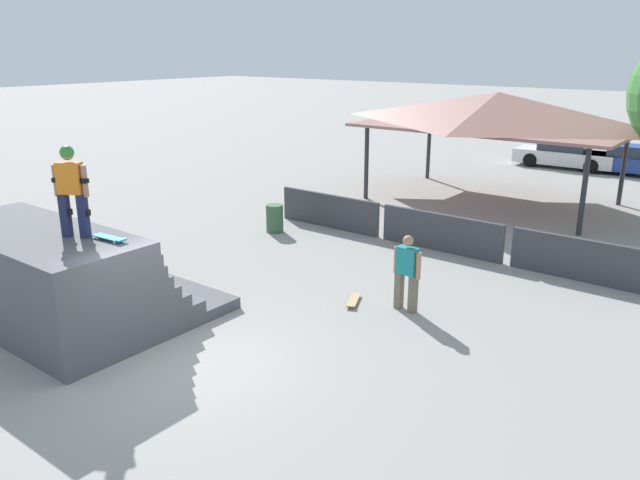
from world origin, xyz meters
TOP-DOWN VIEW (x-y plane):
  - ground_plane at (0.00, 0.00)m, footprint 160.00×160.00m
  - quarter_pipe_ramp at (-3.43, -0.24)m, footprint 5.05×4.11m
  - skater_on_deck at (-2.42, -0.28)m, footprint 0.72×0.50m
  - skateboard_on_deck at (-1.70, -0.04)m, footprint 0.81×0.25m
  - bystander_walking at (1.97, 4.56)m, footprint 0.68×0.26m
  - skateboard_on_ground at (0.87, 4.18)m, footprint 0.53×0.83m
  - barrier_fence at (0.65, 8.69)m, footprint 11.33×0.12m
  - pavilion_shelter at (-0.60, 14.98)m, footprint 9.06×5.59m
  - trash_bin at (-4.21, 7.26)m, footprint 0.52×0.52m
  - parked_car_white at (-0.61, 23.49)m, footprint 4.51×1.86m
  - parked_car_blue at (2.42, 23.64)m, footprint 4.44×1.80m

SIDE VIEW (x-z plane):
  - ground_plane at x=0.00m, z-range 0.00..0.00m
  - skateboard_on_ground at x=0.87m, z-range 0.01..0.10m
  - trash_bin at x=-4.21m, z-range 0.00..0.85m
  - barrier_fence at x=0.65m, z-range 0.00..1.05m
  - parked_car_blue at x=2.42m, z-range -0.03..1.24m
  - parked_car_white at x=-0.61m, z-range -0.03..1.24m
  - quarter_pipe_ramp at x=-3.43m, z-range -0.12..1.88m
  - bystander_walking at x=1.97m, z-range 0.09..1.78m
  - skateboard_on_deck at x=-1.70m, z-range 2.01..2.10m
  - skater_on_deck at x=-2.42m, z-range 2.13..3.86m
  - pavilion_shelter at x=-0.60m, z-range 1.33..5.25m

